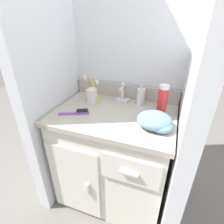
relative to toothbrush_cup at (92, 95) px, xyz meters
name	(u,v)px	position (x,y,z in m)	size (l,w,h in m)	color
ground_plane	(113,191)	(0.19, -0.09, -0.79)	(6.00, 6.00, 0.00)	slate
wall_back	(129,45)	(0.19, 0.22, 0.31)	(0.94, 0.08, 2.20)	silver
wall_left	(47,48)	(-0.24, -0.09, 0.31)	(0.08, 0.61, 2.20)	silver
wall_right	(203,57)	(0.62, -0.09, 0.31)	(0.08, 0.61, 2.20)	silver
vanity	(113,155)	(0.19, -0.10, -0.40)	(0.76, 0.55, 0.73)	silver
backsplash	(125,91)	(0.19, 0.16, 0.00)	(0.76, 0.02, 0.10)	#B2A899
sink_faucet	(122,95)	(0.19, 0.09, -0.01)	(0.09, 0.09, 0.14)	silver
toothbrush_cup	(92,95)	(0.00, 0.00, 0.00)	(0.10, 0.07, 0.20)	silver
soap_dispenser	(141,96)	(0.32, 0.10, 0.00)	(0.06, 0.06, 0.14)	white
shaving_cream_can	(162,101)	(0.47, -0.01, 0.04)	(0.06, 0.06, 0.19)	red
hairbrush	(78,112)	(-0.01, -0.18, -0.04)	(0.18, 0.11, 0.03)	purple
hand_towel	(156,121)	(0.46, -0.17, -0.01)	(0.19, 0.18, 0.09)	#6B8EA8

